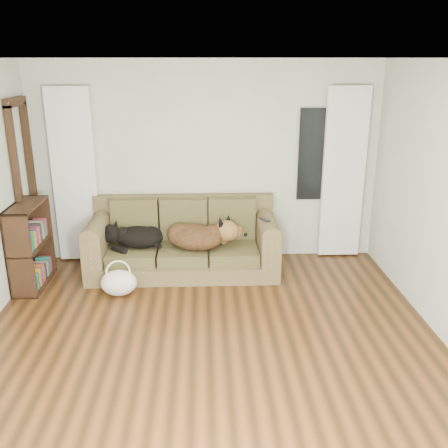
{
  "coord_description": "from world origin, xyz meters",
  "views": [
    {
      "loc": [
        -0.04,
        -3.93,
        2.6
      ],
      "look_at": [
        0.19,
        1.6,
        0.75
      ],
      "focal_mm": 40.0,
      "sensor_mm": 36.0,
      "label": 1
    }
  ],
  "objects_px": {
    "sofa": "(183,238)",
    "tote_bag": "(119,282)",
    "dog_shepherd": "(198,237)",
    "dog_black_lab": "(136,237)",
    "bookshelf": "(30,245)"
  },
  "relations": [
    {
      "from": "sofa",
      "to": "tote_bag",
      "type": "relative_size",
      "value": 5.73
    },
    {
      "from": "dog_black_lab",
      "to": "tote_bag",
      "type": "bearing_deg",
      "value": -86.86
    },
    {
      "from": "bookshelf",
      "to": "dog_black_lab",
      "type": "bearing_deg",
      "value": 10.52
    },
    {
      "from": "dog_black_lab",
      "to": "dog_shepherd",
      "type": "bearing_deg",
      "value": 9.93
    },
    {
      "from": "sofa",
      "to": "dog_shepherd",
      "type": "height_order",
      "value": "sofa"
    },
    {
      "from": "dog_shepherd",
      "to": "bookshelf",
      "type": "bearing_deg",
      "value": 29.51
    },
    {
      "from": "dog_shepherd",
      "to": "bookshelf",
      "type": "height_order",
      "value": "bookshelf"
    },
    {
      "from": "sofa",
      "to": "dog_shepherd",
      "type": "xyz_separation_m",
      "value": [
        0.19,
        -0.09,
        0.04
      ]
    },
    {
      "from": "dog_shepherd",
      "to": "bookshelf",
      "type": "relative_size",
      "value": 0.74
    },
    {
      "from": "dog_black_lab",
      "to": "dog_shepherd",
      "type": "height_order",
      "value": "dog_shepherd"
    },
    {
      "from": "sofa",
      "to": "dog_black_lab",
      "type": "height_order",
      "value": "sofa"
    },
    {
      "from": "sofa",
      "to": "tote_bag",
      "type": "distance_m",
      "value": 1.01
    },
    {
      "from": "dog_black_lab",
      "to": "tote_bag",
      "type": "height_order",
      "value": "dog_black_lab"
    },
    {
      "from": "tote_bag",
      "to": "bookshelf",
      "type": "relative_size",
      "value": 0.41
    },
    {
      "from": "dog_black_lab",
      "to": "bookshelf",
      "type": "distance_m",
      "value": 1.23
    }
  ]
}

